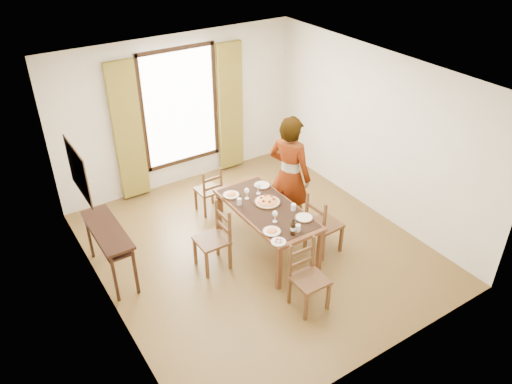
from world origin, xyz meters
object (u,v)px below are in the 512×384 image
dining_table (267,211)px  man (289,176)px  pasta_platter (267,200)px  console_table (108,235)px

dining_table → man: bearing=24.2°
man → pasta_platter: size_ratio=4.87×
console_table → dining_table: 2.25m
dining_table → man: size_ratio=0.90×
console_table → dining_table: console_table is taller
console_table → man: man is taller
console_table → pasta_platter: size_ratio=3.00×
dining_table → pasta_platter: bearing=51.8°
console_table → pasta_platter: 2.30m
man → pasta_platter: 0.57m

